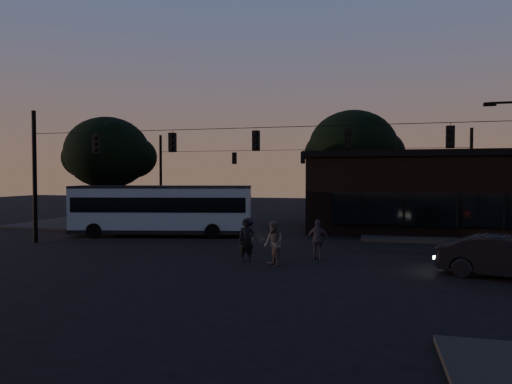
% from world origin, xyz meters
% --- Properties ---
extents(ground, '(120.00, 120.00, 0.00)m').
position_xyz_m(ground, '(0.00, 0.00, 0.00)').
color(ground, black).
rests_on(ground, ground).
extents(sidewalk_far_right, '(14.00, 10.00, 0.15)m').
position_xyz_m(sidewalk_far_right, '(12.00, 14.00, 0.07)').
color(sidewalk_far_right, black).
rests_on(sidewalk_far_right, ground).
extents(sidewalk_far_left, '(14.00, 10.00, 0.15)m').
position_xyz_m(sidewalk_far_left, '(-14.00, 14.00, 0.07)').
color(sidewalk_far_left, black).
rests_on(sidewalk_far_left, ground).
extents(building, '(15.40, 10.41, 5.40)m').
position_xyz_m(building, '(9.00, 15.97, 2.71)').
color(building, black).
rests_on(building, ground).
extents(tree_behind, '(7.60, 7.60, 9.43)m').
position_xyz_m(tree_behind, '(4.00, 22.00, 6.19)').
color(tree_behind, black).
rests_on(tree_behind, ground).
extents(tree_left, '(6.40, 6.40, 8.30)m').
position_xyz_m(tree_left, '(-14.00, 13.00, 5.57)').
color(tree_left, black).
rests_on(tree_left, ground).
extents(signal_rig_near, '(26.24, 0.30, 7.50)m').
position_xyz_m(signal_rig_near, '(0.00, 4.00, 4.45)').
color(signal_rig_near, black).
rests_on(signal_rig_near, ground).
extents(signal_rig_far, '(26.24, 0.30, 7.50)m').
position_xyz_m(signal_rig_far, '(0.00, 20.00, 4.20)').
color(signal_rig_far, black).
rests_on(signal_rig_far, ground).
extents(bus, '(11.59, 4.96, 3.18)m').
position_xyz_m(bus, '(-7.29, 8.48, 1.78)').
color(bus, '#859BAA').
rests_on(bus, ground).
extents(car, '(5.10, 3.15, 1.59)m').
position_xyz_m(car, '(10.50, 0.45, 0.79)').
color(car, black).
rests_on(car, ground).
extents(pedestrian_a, '(0.81, 0.68, 1.90)m').
position_xyz_m(pedestrian_a, '(0.24, 1.33, 0.95)').
color(pedestrian_a, black).
rests_on(pedestrian_a, ground).
extents(pedestrian_b, '(1.13, 1.17, 1.90)m').
position_xyz_m(pedestrian_b, '(1.61, 0.67, 0.95)').
color(pedestrian_b, '#494242').
rests_on(pedestrian_b, ground).
extents(pedestrian_c, '(1.08, 0.49, 1.82)m').
position_xyz_m(pedestrian_c, '(3.26, 2.60, 0.91)').
color(pedestrian_c, '#372E39').
rests_on(pedestrian_c, ground).
extents(pedestrian_d, '(1.28, 1.12, 1.72)m').
position_xyz_m(pedestrian_d, '(-0.36, 3.90, 0.86)').
color(pedestrian_d, black).
rests_on(pedestrian_d, ground).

